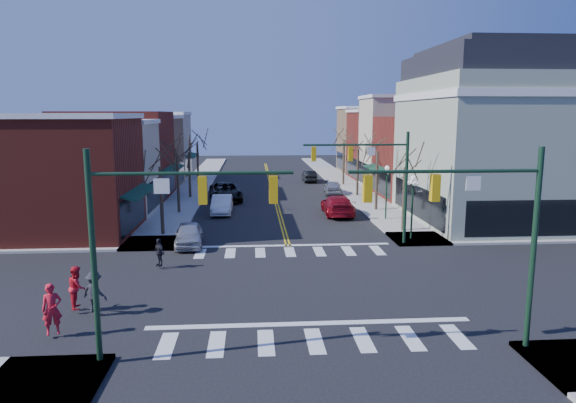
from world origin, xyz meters
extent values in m
plane|color=black|center=(0.00, 0.00, 0.00)|extent=(160.00, 160.00, 0.00)
cube|color=#9E9B93|center=(-8.75, 20.00, 0.07)|extent=(3.50, 70.00, 0.15)
cube|color=#9E9B93|center=(8.75, 20.00, 0.07)|extent=(3.50, 70.00, 0.15)
cube|color=maroon|center=(-15.50, 11.75, 4.00)|extent=(10.00, 8.50, 8.00)
cube|color=#B7B097|center=(-15.50, 19.50, 3.75)|extent=(10.00, 7.00, 7.50)
cube|color=maroon|center=(-15.50, 27.50, 4.25)|extent=(10.00, 9.00, 8.50)
cube|color=#947451|center=(-15.50, 35.75, 3.90)|extent=(10.00, 7.50, 7.80)
cube|color=#B7B097|center=(-15.50, 43.50, 4.10)|extent=(10.00, 8.00, 8.20)
cube|color=maroon|center=(15.50, 25.75, 4.00)|extent=(10.00, 8.50, 8.00)
cube|color=#B7B097|center=(15.50, 33.50, 5.00)|extent=(10.00, 7.00, 10.00)
cube|color=maroon|center=(15.50, 41.00, 4.25)|extent=(10.00, 8.00, 8.50)
cube|color=#947451|center=(15.50, 49.00, 4.50)|extent=(10.00, 8.00, 9.00)
cube|color=#939E89|center=(16.50, 14.50, 5.50)|extent=(12.00, 14.00, 11.00)
cube|color=white|center=(16.50, 14.50, 9.60)|extent=(12.25, 14.25, 0.50)
cube|color=black|center=(16.50, 14.50, 11.90)|extent=(11.40, 13.40, 1.80)
cube|color=black|center=(16.50, 14.50, 13.00)|extent=(9.80, 11.80, 0.60)
cylinder|color=#14331E|center=(-7.40, -7.40, 3.60)|extent=(0.20, 0.20, 7.20)
cylinder|color=#14331E|center=(-4.15, -7.40, 6.40)|extent=(6.50, 0.12, 0.12)
cube|color=gold|center=(-3.83, -7.40, 5.85)|extent=(0.28, 0.28, 0.90)
cube|color=gold|center=(-1.55, -7.40, 5.85)|extent=(0.28, 0.28, 0.90)
cylinder|color=#14331E|center=(7.40, -7.40, 3.60)|extent=(0.20, 0.20, 7.20)
cylinder|color=#14331E|center=(4.15, -7.40, 6.40)|extent=(6.50, 0.12, 0.12)
cube|color=gold|center=(3.83, -7.40, 5.85)|extent=(0.28, 0.28, 0.90)
cube|color=gold|center=(1.55, -7.40, 5.85)|extent=(0.28, 0.28, 0.90)
cylinder|color=#14331E|center=(7.40, 7.40, 3.60)|extent=(0.20, 0.20, 7.20)
cylinder|color=#14331E|center=(4.15, 7.40, 6.40)|extent=(6.50, 0.12, 0.12)
cube|color=gold|center=(3.83, 7.40, 5.85)|extent=(0.28, 0.28, 0.90)
cube|color=gold|center=(1.55, 7.40, 5.85)|extent=(0.28, 0.28, 0.90)
cylinder|color=#14331E|center=(8.20, 8.50, 2.00)|extent=(0.12, 0.12, 4.00)
sphere|color=white|center=(8.20, 8.50, 4.15)|extent=(0.36, 0.36, 0.36)
cylinder|color=#14331E|center=(8.20, 15.00, 2.00)|extent=(0.12, 0.12, 4.00)
sphere|color=white|center=(8.20, 15.00, 4.15)|extent=(0.36, 0.36, 0.36)
cylinder|color=#382B21|center=(-8.40, 11.00, 2.38)|extent=(0.24, 0.24, 4.76)
cylinder|color=#382B21|center=(-8.40, 19.00, 2.52)|extent=(0.24, 0.24, 5.04)
cylinder|color=#382B21|center=(-8.40, 27.00, 2.27)|extent=(0.24, 0.24, 4.55)
cylinder|color=#382B21|center=(-8.40, 35.00, 2.45)|extent=(0.24, 0.24, 4.90)
cylinder|color=#382B21|center=(8.40, 11.00, 2.31)|extent=(0.24, 0.24, 4.62)
cylinder|color=#382B21|center=(8.40, 19.00, 2.59)|extent=(0.24, 0.24, 5.18)
cylinder|color=#382B21|center=(8.40, 27.00, 2.42)|extent=(0.24, 0.24, 4.83)
cylinder|color=#382B21|center=(8.40, 35.00, 2.48)|extent=(0.24, 0.24, 4.97)
imported|color=#B6B7BB|center=(-6.29, 8.19, 0.73)|extent=(2.06, 4.38, 1.45)
imported|color=white|center=(-4.80, 18.75, 0.76)|extent=(1.63, 4.65, 1.53)
imported|color=black|center=(-4.80, 25.34, 0.86)|extent=(3.65, 6.53, 1.72)
imported|color=maroon|center=(4.80, 17.52, 0.82)|extent=(2.40, 5.71, 1.64)
imported|color=#A4A5A8|center=(6.14, 28.45, 0.73)|extent=(2.09, 4.40, 1.45)
imported|color=black|center=(4.80, 38.67, 0.70)|extent=(1.51, 4.23, 1.39)
imported|color=red|center=(-9.72, -5.20, 1.12)|extent=(0.83, 0.70, 1.94)
imported|color=red|center=(-9.66, -2.58, 1.06)|extent=(0.88, 1.03, 1.83)
imported|color=black|center=(-7.30, 3.37, 0.91)|extent=(0.88, 0.91, 1.52)
imported|color=black|center=(-8.80, -3.12, 1.01)|extent=(1.28, 1.03, 1.73)
camera|label=1|loc=(-2.23, -23.86, 8.27)|focal=32.00mm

